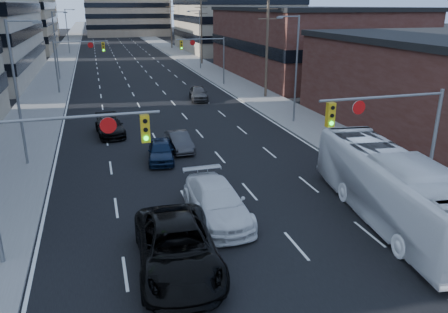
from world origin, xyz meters
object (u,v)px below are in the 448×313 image
(black_pickup, at_px, (177,248))
(transit_bus, at_px, (392,188))
(sedan_blue, at_px, (161,151))
(white_van, at_px, (217,202))

(black_pickup, xyz_separation_m, transit_bus, (10.47, 1.17, 0.75))
(sedan_blue, bearing_deg, white_van, -73.67)
(black_pickup, height_order, white_van, black_pickup)
(black_pickup, relative_size, transit_bus, 0.55)
(white_van, relative_size, sedan_blue, 1.45)
(black_pickup, distance_m, transit_bus, 10.57)
(white_van, bearing_deg, transit_bus, -18.21)
(black_pickup, relative_size, sedan_blue, 1.61)
(white_van, height_order, transit_bus, transit_bus)
(transit_bus, bearing_deg, white_van, 169.83)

